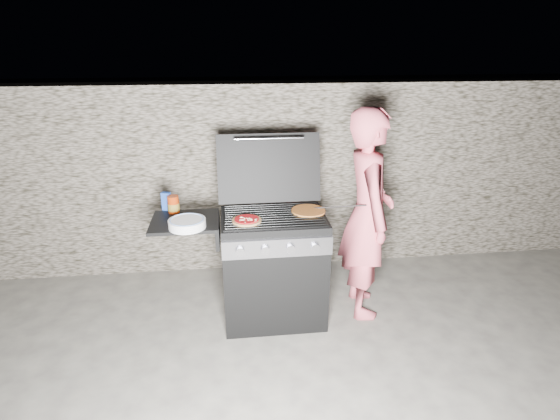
{
  "coord_description": "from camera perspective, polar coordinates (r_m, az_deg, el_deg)",
  "views": [
    {
      "loc": [
        -0.31,
        -3.08,
        2.17
      ],
      "look_at": [
        0.05,
        0.0,
        0.95
      ],
      "focal_mm": 28.0,
      "sensor_mm": 36.0,
      "label": 1
    }
  ],
  "objects": [
    {
      "name": "tongs",
      "position": [
        3.41,
        7.77,
        0.37
      ],
      "size": [
        0.38,
        0.18,
        0.08
      ],
      "primitive_type": "cylinder",
      "rotation": [
        0.0,
        1.4,
        -0.43
      ],
      "color": "black",
      "rests_on": "gas_grill"
    },
    {
      "name": "gas_grill",
      "position": [
        3.52,
        -4.9,
        -7.72
      ],
      "size": [
        1.34,
        0.79,
        0.91
      ],
      "primitive_type": null,
      "color": "black",
      "rests_on": "ground"
    },
    {
      "name": "stone_wall",
      "position": [
        4.33,
        -2.28,
        4.41
      ],
      "size": [
        8.0,
        0.35,
        1.8
      ],
      "primitive_type": "cube",
      "color": "gray",
      "rests_on": "ground"
    },
    {
      "name": "plate_stack",
      "position": [
        3.2,
        -12.04,
        -1.73
      ],
      "size": [
        0.35,
        0.35,
        0.06
      ],
      "primitive_type": "cylinder",
      "rotation": [
        0.0,
        0.0,
        -0.42
      ],
      "color": "silver",
      "rests_on": "gas_grill"
    },
    {
      "name": "ground",
      "position": [
        3.78,
        -0.77,
        -13.57
      ],
      "size": [
        50.0,
        50.0,
        0.0
      ],
      "primitive_type": "plane",
      "color": "#47433F"
    },
    {
      "name": "sauce_jar",
      "position": [
        3.49,
        -13.75,
        0.73
      ],
      "size": [
        0.11,
        0.11,
        0.14
      ],
      "primitive_type": "cylinder",
      "rotation": [
        0.0,
        0.0,
        0.35
      ],
      "color": "#962908",
      "rests_on": "gas_grill"
    },
    {
      "name": "blue_carton",
      "position": [
        3.55,
        -14.62,
        1.11
      ],
      "size": [
        0.08,
        0.06,
        0.15
      ],
      "primitive_type": "cube",
      "rotation": [
        0.0,
        0.0,
        -0.33
      ],
      "color": "navy",
      "rests_on": "gas_grill"
    },
    {
      "name": "pizza_topped",
      "position": [
        3.23,
        -4.37,
        -1.29
      ],
      "size": [
        0.22,
        0.22,
        0.02
      ],
      "primitive_type": null,
      "rotation": [
        0.0,
        0.0,
        -0.04
      ],
      "color": "tan",
      "rests_on": "gas_grill"
    },
    {
      "name": "pizza_plain",
      "position": [
        3.41,
        3.72,
        -0.09
      ],
      "size": [
        0.3,
        0.3,
        0.01
      ],
      "primitive_type": "cylinder",
      "rotation": [
        0.0,
        0.0,
        0.17
      ],
      "color": "orange",
      "rests_on": "gas_grill"
    },
    {
      "name": "person",
      "position": [
        3.56,
        11.32,
        -0.63
      ],
      "size": [
        0.45,
        0.65,
        1.71
      ],
      "primitive_type": "imported",
      "rotation": [
        0.0,
        0.0,
        1.5
      ],
      "color": "#CF5360",
      "rests_on": "ground"
    }
  ]
}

